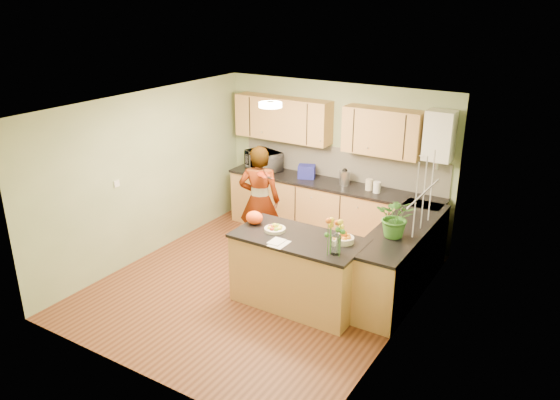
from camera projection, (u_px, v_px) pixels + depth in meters
The scene contains 28 objects.
floor at pixel (260, 285), 7.57m from camera, with size 4.50×4.50×0.00m, color #532A17.
ceiling at pixel (257, 106), 6.69m from camera, with size 4.00×4.50×0.02m, color white.
wall_back at pixel (335, 159), 8.92m from camera, with size 4.00×0.02×2.50m, color gray.
wall_front at pixel (131, 270), 5.34m from camera, with size 4.00×0.02×2.50m, color gray.
wall_left at pixel (147, 176), 8.12m from camera, with size 0.02×4.50×2.50m, color gray.
wall_right at pixel (406, 234), 6.15m from camera, with size 0.02×4.50×2.50m, color gray.
back_counter at pixel (331, 210), 8.91m from camera, with size 3.64×0.62×0.94m.
right_counter at pixel (401, 260), 7.25m from camera, with size 0.62×2.24×0.94m.
splashback at pixel (340, 163), 8.88m from camera, with size 3.60×0.02×0.52m, color silver.
upper_cabinets at pixel (322, 124), 8.66m from camera, with size 3.20×0.34×0.70m.
boiler at pixel (440, 136), 7.73m from camera, with size 0.40×0.30×0.86m.
window_right at pixel (424, 193), 6.52m from camera, with size 0.01×1.30×1.05m.
light_switch at pixel (117, 184), 7.61m from camera, with size 0.02×0.09×0.09m, color white.
ceiling_lamp at pixel (270, 105), 6.94m from camera, with size 0.30×0.30×0.07m.
peninsula_island at pixel (298, 270), 6.97m from camera, with size 1.65×0.84×0.94m.
fruit_dish at pixel (275, 228), 6.96m from camera, with size 0.27×0.27×0.10m.
orange_bowl at pixel (344, 238), 6.63m from camera, with size 0.25×0.25×0.14m.
flower_vase at pixel (336, 227), 6.25m from camera, with size 0.27×0.27×0.50m.
orange_bag at pixel (254, 218), 7.16m from camera, with size 0.23×0.20×0.18m, color #FF4D15.
papers at pixel (279, 243), 6.61m from camera, with size 0.19×0.27×0.01m, color silver.
violinist at pixel (260, 201), 8.24m from camera, with size 0.63×0.41×1.72m, color #E2AB8A.
violin at pixel (262, 174), 7.78m from camera, with size 0.54×0.22×0.11m, color #541605, non-canonical shape.
microwave at pixel (263, 161), 9.35m from camera, with size 0.60×0.40×0.33m, color white.
blue_box at pixel (307, 172), 8.95m from camera, with size 0.27×0.20×0.22m, color navy.
kettle at pixel (345, 177), 8.63m from camera, with size 0.17×0.17×0.31m.
jar_cream at pixel (369, 185), 8.41m from camera, with size 0.11×0.11×0.17m, color beige.
jar_white at pixel (377, 187), 8.30m from camera, with size 0.11×0.11×0.17m, color white.
potted_plant at pixel (396, 217), 6.72m from camera, with size 0.48×0.42×0.53m, color #397828.
Camera 1 is at (3.75, -5.52, 3.79)m, focal length 35.00 mm.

